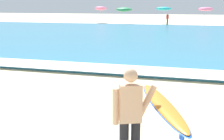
{
  "coord_description": "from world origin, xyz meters",
  "views": [
    {
      "loc": [
        3.42,
        -3.97,
        2.67
      ],
      "look_at": [
        1.53,
        2.72,
        1.1
      ],
      "focal_mm": 46.64,
      "sensor_mm": 36.0,
      "label": 1
    }
  ],
  "objects_px": {
    "beach_umbrella_3": "(206,9)",
    "beachgoer_near_row_left": "(167,19)",
    "beach_umbrella_0": "(101,8)",
    "beach_umbrella_1": "(124,9)",
    "beach_umbrella_2": "(164,9)",
    "surfer_with_board": "(145,111)"
  },
  "relations": [
    {
      "from": "beach_umbrella_3",
      "to": "beach_umbrella_2",
      "type": "bearing_deg",
      "value": 174.65
    },
    {
      "from": "beach_umbrella_3",
      "to": "beachgoer_near_row_left",
      "type": "bearing_deg",
      "value": -161.26
    },
    {
      "from": "beach_umbrella_0",
      "to": "beach_umbrella_3",
      "type": "xyz_separation_m",
      "value": [
        15.14,
        -1.79,
        -0.02
      ]
    },
    {
      "from": "beach_umbrella_1",
      "to": "beach_umbrella_3",
      "type": "distance_m",
      "value": 11.15
    },
    {
      "from": "beach_umbrella_0",
      "to": "beach_umbrella_3",
      "type": "height_order",
      "value": "beach_umbrella_0"
    },
    {
      "from": "beach_umbrella_0",
      "to": "beach_umbrella_2",
      "type": "distance_m",
      "value": 9.67
    },
    {
      "from": "surfer_with_board",
      "to": "beach_umbrella_3",
      "type": "height_order",
      "value": "beach_umbrella_3"
    },
    {
      "from": "beach_umbrella_2",
      "to": "beachgoer_near_row_left",
      "type": "distance_m",
      "value": 2.61
    },
    {
      "from": "surfer_with_board",
      "to": "beachgoer_near_row_left",
      "type": "xyz_separation_m",
      "value": [
        -2.83,
        35.09,
        -0.18
      ]
    },
    {
      "from": "beach_umbrella_1",
      "to": "beachgoer_near_row_left",
      "type": "xyz_separation_m",
      "value": [
        6.37,
        -1.97,
        -1.15
      ]
    },
    {
      "from": "surfer_with_board",
      "to": "beach_umbrella_3",
      "type": "xyz_separation_m",
      "value": [
        1.94,
        36.71,
        1.07
      ]
    },
    {
      "from": "beach_umbrella_0",
      "to": "beach_umbrella_3",
      "type": "relative_size",
      "value": 1.04
    },
    {
      "from": "beach_umbrella_2",
      "to": "beach_umbrella_1",
      "type": "bearing_deg",
      "value": -178.24
    },
    {
      "from": "beach_umbrella_0",
      "to": "beach_umbrella_1",
      "type": "bearing_deg",
      "value": -19.86
    },
    {
      "from": "beach_umbrella_2",
      "to": "beach_umbrella_3",
      "type": "distance_m",
      "value": 5.58
    },
    {
      "from": "beach_umbrella_1",
      "to": "beachgoer_near_row_left",
      "type": "height_order",
      "value": "beach_umbrella_1"
    },
    {
      "from": "beach_umbrella_1",
      "to": "beachgoer_near_row_left",
      "type": "bearing_deg",
      "value": -17.18
    },
    {
      "from": "beach_umbrella_0",
      "to": "beach_umbrella_2",
      "type": "height_order",
      "value": "beach_umbrella_0"
    },
    {
      "from": "beach_umbrella_3",
      "to": "beachgoer_near_row_left",
      "type": "height_order",
      "value": "beach_umbrella_3"
    },
    {
      "from": "beach_umbrella_2",
      "to": "beach_umbrella_3",
      "type": "xyz_separation_m",
      "value": [
        5.55,
        -0.52,
        -0.02
      ]
    },
    {
      "from": "surfer_with_board",
      "to": "beachgoer_near_row_left",
      "type": "relative_size",
      "value": 1.42
    },
    {
      "from": "beach_umbrella_2",
      "to": "surfer_with_board",
      "type": "bearing_deg",
      "value": -84.47
    }
  ]
}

